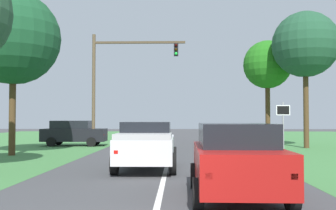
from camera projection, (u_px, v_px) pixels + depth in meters
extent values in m
plane|color=#424244|center=(167.00, 163.00, 18.24)|extent=(120.00, 120.00, 0.00)
cube|color=#9E1411|center=(236.00, 165.00, 10.14)|extent=(2.10, 4.65, 0.94)
cube|color=black|center=(235.00, 135.00, 10.40)|extent=(1.83, 2.89, 0.58)
cube|color=red|center=(209.00, 176.00, 7.90)|extent=(0.14, 0.06, 0.12)
cube|color=red|center=(294.00, 176.00, 7.83)|extent=(0.14, 0.06, 0.12)
cylinder|color=black|center=(195.00, 176.00, 11.60)|extent=(0.26, 0.72, 0.72)
cylinder|color=black|center=(265.00, 176.00, 11.52)|extent=(0.26, 0.72, 0.72)
cylinder|color=black|center=(198.00, 194.00, 8.74)|extent=(0.26, 0.72, 0.72)
cylinder|color=black|center=(292.00, 195.00, 8.66)|extent=(0.26, 0.72, 0.72)
cube|color=silver|center=(147.00, 148.00, 15.83)|extent=(2.11, 4.87, 0.88)
cube|color=black|center=(146.00, 130.00, 15.61)|extent=(1.85, 1.86, 0.60)
cube|color=#B8B8B8|center=(144.00, 136.00, 14.34)|extent=(1.99, 1.86, 0.20)
cube|color=red|center=(116.00, 152.00, 13.45)|extent=(0.14, 0.06, 0.12)
cube|color=red|center=(167.00, 152.00, 13.41)|extent=(0.14, 0.06, 0.12)
cylinder|color=black|center=(125.00, 156.00, 17.34)|extent=(0.25, 0.80, 0.80)
cylinder|color=black|center=(174.00, 156.00, 17.30)|extent=(0.25, 0.80, 0.80)
cylinder|color=black|center=(114.00, 164.00, 14.33)|extent=(0.25, 0.80, 0.80)
cylinder|color=black|center=(173.00, 164.00, 14.28)|extent=(0.25, 0.80, 0.80)
cylinder|color=brown|center=(94.00, 90.00, 29.13)|extent=(0.24, 0.24, 8.16)
cube|color=#4C3D2B|center=(139.00, 42.00, 29.17)|extent=(6.66, 0.16, 0.16)
cube|color=black|center=(176.00, 50.00, 29.08)|extent=(0.32, 0.28, 0.90)
sphere|color=black|center=(176.00, 45.00, 28.94)|extent=(0.22, 0.22, 0.22)
sphere|color=black|center=(176.00, 49.00, 28.93)|extent=(0.22, 0.22, 0.22)
sphere|color=#1ED83F|center=(176.00, 54.00, 28.92)|extent=(0.22, 0.22, 0.22)
cylinder|color=gray|center=(283.00, 134.00, 17.35)|extent=(0.08, 0.08, 2.73)
cube|color=white|center=(283.00, 110.00, 17.35)|extent=(0.60, 0.03, 0.44)
cube|color=black|center=(283.00, 110.00, 17.34)|extent=(0.52, 0.01, 0.36)
cylinder|color=#4C351E|center=(306.00, 108.00, 27.50)|extent=(0.36, 0.36, 5.44)
sphere|color=#204B31|center=(305.00, 44.00, 27.65)|extent=(4.54, 4.54, 4.54)
cube|color=black|center=(74.00, 135.00, 29.66)|extent=(4.68, 2.02, 0.93)
cube|color=black|center=(71.00, 125.00, 29.69)|extent=(2.82, 1.75, 0.59)
cube|color=red|center=(104.00, 135.00, 28.88)|extent=(0.06, 0.14, 0.12)
cube|color=red|center=(107.00, 134.00, 30.45)|extent=(0.06, 0.14, 0.12)
cylinder|color=black|center=(51.00, 142.00, 28.69)|extent=(0.69, 0.25, 0.68)
cylinder|color=black|center=(58.00, 141.00, 30.60)|extent=(0.69, 0.25, 0.68)
cylinder|color=black|center=(91.00, 142.00, 28.69)|extent=(0.69, 0.25, 0.68)
cylinder|color=black|center=(96.00, 141.00, 30.60)|extent=(0.69, 0.25, 0.68)
cylinder|color=#4C351E|center=(12.00, 114.00, 21.96)|extent=(0.36, 0.36, 4.54)
sphere|color=#184828|center=(13.00, 38.00, 22.11)|extent=(5.13, 5.13, 5.13)
cylinder|color=#4C351E|center=(268.00, 114.00, 30.27)|extent=(0.36, 0.36, 4.75)
sphere|color=#226D1A|center=(267.00, 65.00, 30.40)|extent=(3.65, 3.65, 3.65)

